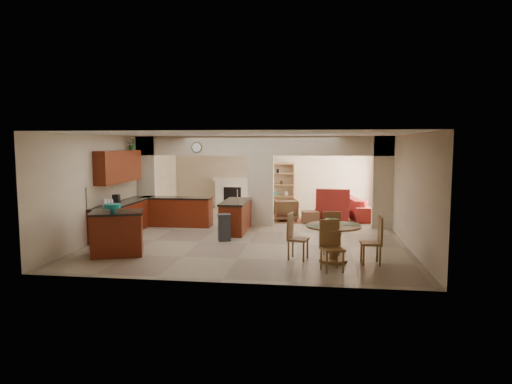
# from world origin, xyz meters

# --- Properties ---
(floor) EXTENTS (10.00, 10.00, 0.00)m
(floor) POSITION_xyz_m (0.00, 0.00, 0.00)
(floor) COLOR gray
(floor) RESTS_ON ground
(ceiling) EXTENTS (10.00, 10.00, 0.00)m
(ceiling) POSITION_xyz_m (0.00, 0.00, 2.80)
(ceiling) COLOR white
(ceiling) RESTS_ON wall_back
(wall_back) EXTENTS (8.00, 0.00, 8.00)m
(wall_back) POSITION_xyz_m (0.00, 5.00, 1.40)
(wall_back) COLOR #C6B390
(wall_back) RESTS_ON floor
(wall_front) EXTENTS (8.00, 0.00, 8.00)m
(wall_front) POSITION_xyz_m (0.00, -5.00, 1.40)
(wall_front) COLOR #C6B390
(wall_front) RESTS_ON floor
(wall_left) EXTENTS (0.00, 10.00, 10.00)m
(wall_left) POSITION_xyz_m (-4.00, 0.00, 1.40)
(wall_left) COLOR #C6B390
(wall_left) RESTS_ON floor
(wall_right) EXTENTS (0.00, 10.00, 10.00)m
(wall_right) POSITION_xyz_m (4.00, 0.00, 1.40)
(wall_right) COLOR #C6B390
(wall_right) RESTS_ON floor
(partition_left_pier) EXTENTS (0.60, 0.25, 2.80)m
(partition_left_pier) POSITION_xyz_m (-3.70, 1.00, 1.40)
(partition_left_pier) COLOR #C6B390
(partition_left_pier) RESTS_ON floor
(partition_center_pier) EXTENTS (0.80, 0.25, 2.20)m
(partition_center_pier) POSITION_xyz_m (0.00, 1.00, 1.10)
(partition_center_pier) COLOR #C6B390
(partition_center_pier) RESTS_ON floor
(partition_right_pier) EXTENTS (0.60, 0.25, 2.80)m
(partition_right_pier) POSITION_xyz_m (3.70, 1.00, 1.40)
(partition_right_pier) COLOR #C6B390
(partition_right_pier) RESTS_ON floor
(partition_header) EXTENTS (8.00, 0.25, 0.60)m
(partition_header) POSITION_xyz_m (0.00, 1.00, 2.50)
(partition_header) COLOR #C6B390
(partition_header) RESTS_ON partition_center_pier
(kitchen_counter) EXTENTS (2.52, 3.29, 1.48)m
(kitchen_counter) POSITION_xyz_m (-3.26, -0.25, 0.46)
(kitchen_counter) COLOR #491008
(kitchen_counter) RESTS_ON floor
(upper_cabinets) EXTENTS (0.35, 2.40, 0.90)m
(upper_cabinets) POSITION_xyz_m (-3.82, -0.80, 1.92)
(upper_cabinets) COLOR #491008
(upper_cabinets) RESTS_ON wall_left
(peninsula) EXTENTS (0.70, 1.85, 0.91)m
(peninsula) POSITION_xyz_m (-0.60, -0.11, 0.46)
(peninsula) COLOR #491008
(peninsula) RESTS_ON floor
(wall_clock) EXTENTS (0.34, 0.03, 0.34)m
(wall_clock) POSITION_xyz_m (-2.00, 0.85, 2.45)
(wall_clock) COLOR #533B1B
(wall_clock) RESTS_ON partition_header
(rug) EXTENTS (1.60, 1.30, 0.01)m
(rug) POSITION_xyz_m (1.20, 2.10, 0.01)
(rug) COLOR #995637
(rug) RESTS_ON floor
(fireplace) EXTENTS (1.60, 0.35, 1.20)m
(fireplace) POSITION_xyz_m (-1.60, 4.83, 0.61)
(fireplace) COLOR silver
(fireplace) RESTS_ON floor
(shelving_unit) EXTENTS (1.00, 0.32, 1.80)m
(shelving_unit) POSITION_xyz_m (0.35, 4.82, 0.90)
(shelving_unit) COLOR olive
(shelving_unit) RESTS_ON floor
(window_a) EXTENTS (0.02, 0.90, 1.90)m
(window_a) POSITION_xyz_m (3.97, 2.30, 1.20)
(window_a) COLOR white
(window_a) RESTS_ON wall_right
(window_b) EXTENTS (0.02, 0.90, 1.90)m
(window_b) POSITION_xyz_m (3.97, 4.00, 1.20)
(window_b) COLOR white
(window_b) RESTS_ON wall_right
(glazed_door) EXTENTS (0.02, 0.70, 2.10)m
(glazed_door) POSITION_xyz_m (3.97, 3.15, 1.05)
(glazed_door) COLOR white
(glazed_door) RESTS_ON wall_right
(drape_a_left) EXTENTS (0.10, 0.28, 2.30)m
(drape_a_left) POSITION_xyz_m (3.93, 1.70, 1.20)
(drape_a_left) COLOR #411D1A
(drape_a_left) RESTS_ON wall_right
(drape_a_right) EXTENTS (0.10, 0.28, 2.30)m
(drape_a_right) POSITION_xyz_m (3.93, 2.90, 1.20)
(drape_a_right) COLOR #411D1A
(drape_a_right) RESTS_ON wall_right
(drape_b_left) EXTENTS (0.10, 0.28, 2.30)m
(drape_b_left) POSITION_xyz_m (3.93, 3.40, 1.20)
(drape_b_left) COLOR #411D1A
(drape_b_left) RESTS_ON wall_right
(drape_b_right) EXTENTS (0.10, 0.28, 2.30)m
(drape_b_right) POSITION_xyz_m (3.93, 4.60, 1.20)
(drape_b_right) COLOR #411D1A
(drape_b_right) RESTS_ON wall_right
(ceiling_fan) EXTENTS (1.00, 1.00, 0.10)m
(ceiling_fan) POSITION_xyz_m (1.50, 3.00, 2.56)
(ceiling_fan) COLOR white
(ceiling_fan) RESTS_ON ceiling
(kitchen_island) EXTENTS (1.37, 1.17, 1.01)m
(kitchen_island) POSITION_xyz_m (-2.81, -3.23, 0.51)
(kitchen_island) COLOR #491008
(kitchen_island) RESTS_ON floor
(teal_bowl) EXTENTS (0.37, 0.37, 0.17)m
(teal_bowl) POSITION_xyz_m (-2.91, -3.23, 1.10)
(teal_bowl) COLOR #148A82
(teal_bowl) RESTS_ON kitchen_island
(trash_can) EXTENTS (0.38, 0.35, 0.66)m
(trash_can) POSITION_xyz_m (-0.68, -1.40, 0.33)
(trash_can) COLOR #2B2B2D
(trash_can) RESTS_ON floor
(dining_table) EXTENTS (1.19, 1.19, 0.81)m
(dining_table) POSITION_xyz_m (2.11, -3.21, 0.53)
(dining_table) COLOR olive
(dining_table) RESTS_ON floor
(fruit_bowl) EXTENTS (0.29, 0.29, 0.16)m
(fruit_bowl) POSITION_xyz_m (2.07, -3.26, 0.89)
(fruit_bowl) COLOR #7FA824
(fruit_bowl) RESTS_ON dining_table
(sofa) EXTENTS (2.53, 1.34, 0.70)m
(sofa) POSITION_xyz_m (3.30, 2.99, 0.35)
(sofa) COLOR maroon
(sofa) RESTS_ON floor
(chaise) EXTENTS (1.15, 0.97, 0.44)m
(chaise) POSITION_xyz_m (2.26, 2.27, 0.22)
(chaise) COLOR maroon
(chaise) RESTS_ON floor
(armchair) EXTENTS (0.89, 0.91, 0.72)m
(armchair) POSITION_xyz_m (0.72, 2.05, 0.36)
(armchair) COLOR maroon
(armchair) RESTS_ON floor
(ottoman) EXTENTS (0.60, 0.60, 0.38)m
(ottoman) POSITION_xyz_m (1.54, 1.74, 0.19)
(ottoman) COLOR maroon
(ottoman) RESTS_ON floor
(plant) EXTENTS (0.35, 0.32, 0.34)m
(plant) POSITION_xyz_m (-3.82, 0.18, 2.54)
(plant) COLOR #1A5216
(plant) RESTS_ON upper_cabinets
(chair_north) EXTENTS (0.47, 0.47, 1.02)m
(chair_north) POSITION_xyz_m (2.10, -2.54, 0.55)
(chair_north) COLOR olive
(chair_north) RESTS_ON floor
(chair_east) EXTENTS (0.44, 0.44, 1.02)m
(chair_east) POSITION_xyz_m (2.98, -3.28, 0.55)
(chair_east) COLOR olive
(chair_east) RESTS_ON floor
(chair_south) EXTENTS (0.53, 0.53, 1.02)m
(chair_south) POSITION_xyz_m (2.03, -3.88, 0.55)
(chair_south) COLOR olive
(chair_south) RESTS_ON floor
(chair_west) EXTENTS (0.50, 0.50, 1.02)m
(chair_west) POSITION_xyz_m (1.26, -3.07, 0.55)
(chair_west) COLOR olive
(chair_west) RESTS_ON floor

